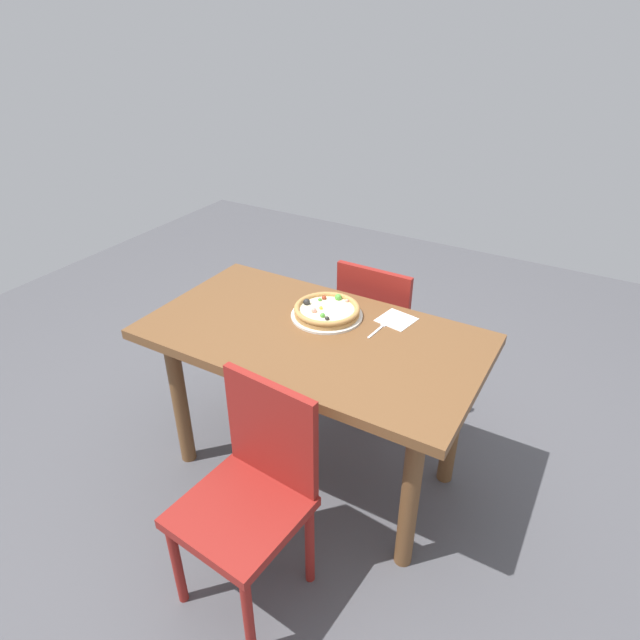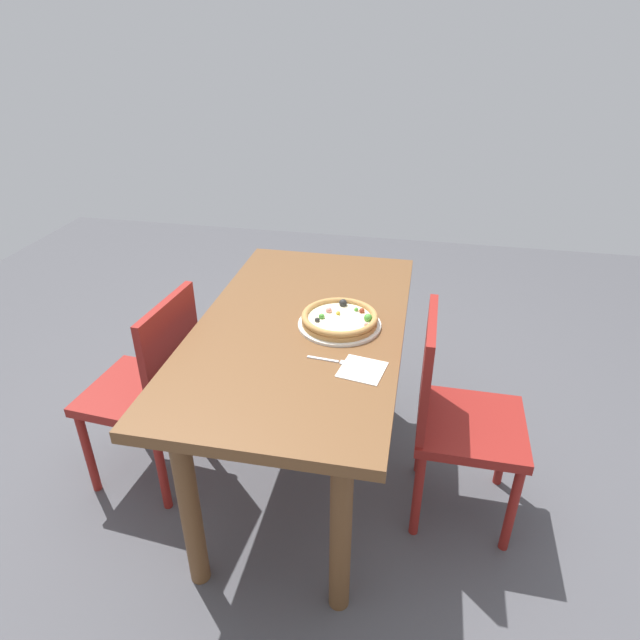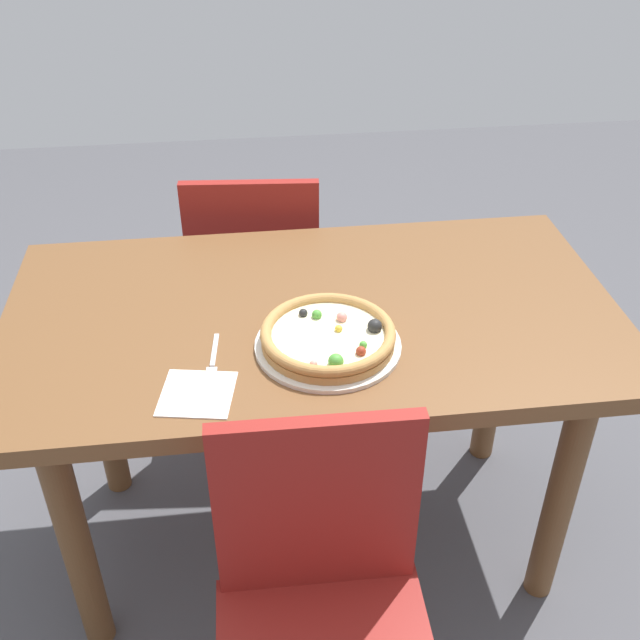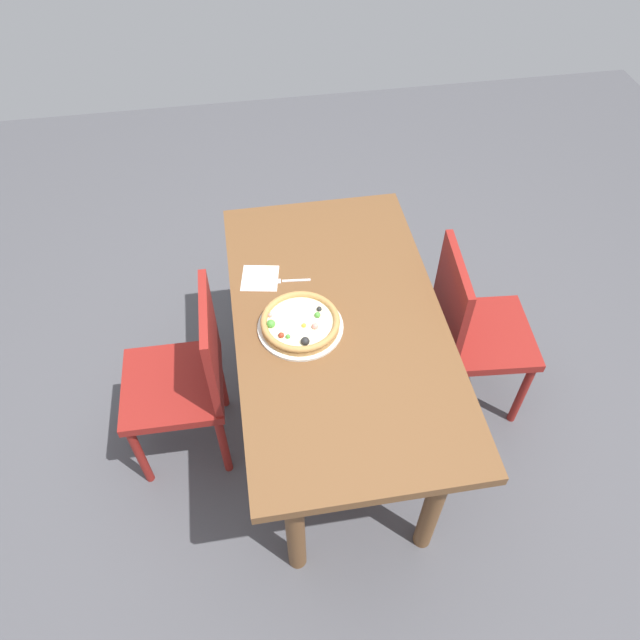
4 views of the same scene
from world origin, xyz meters
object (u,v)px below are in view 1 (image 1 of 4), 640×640
object	(u,v)px
chair_far	(381,330)
pizza	(327,310)
chair_near	(252,490)
plate	(327,315)
fork	(380,328)
napkin	(396,320)
dining_table	(313,355)

from	to	relation	value
chair_far	pizza	world-z (taller)	chair_far
chair_far	chair_near	bearing A→B (deg)	-86.35
chair_near	plate	world-z (taller)	chair_near
fork	pizza	bearing A→B (deg)	101.35
chair_near	napkin	bearing A→B (deg)	-94.86
chair_far	napkin	size ratio (longest dim) A/B	6.19
fork	napkin	world-z (taller)	fork
dining_table	chair_near	size ratio (longest dim) A/B	1.61
dining_table	chair_near	bearing A→B (deg)	-79.76
dining_table	pizza	size ratio (longest dim) A/B	4.89
plate	dining_table	bearing A→B (deg)	-83.81
pizza	napkin	size ratio (longest dim) A/B	2.03
fork	napkin	xyz separation A→B (m)	(0.03, 0.10, -0.00)
pizza	napkin	xyz separation A→B (m)	(0.27, 0.12, -0.03)
dining_table	pizza	xyz separation A→B (m)	(-0.02, 0.15, 0.14)
chair_near	chair_far	world-z (taller)	same
chair_far	napkin	bearing A→B (deg)	-57.12
chair_near	pizza	world-z (taller)	chair_near
dining_table	pizza	bearing A→B (deg)	96.54
pizza	chair_far	bearing A→B (deg)	81.60
chair_far	napkin	world-z (taller)	chair_far
plate	napkin	bearing A→B (deg)	23.77
chair_far	plate	xyz separation A→B (m)	(-0.07, -0.45, 0.30)
pizza	dining_table	bearing A→B (deg)	-83.46
plate	pizza	size ratio (longest dim) A/B	1.09
fork	chair_far	bearing A→B (deg)	28.07
dining_table	plate	bearing A→B (deg)	96.19
dining_table	fork	world-z (taller)	fork
napkin	chair_far	bearing A→B (deg)	122.01
chair_near	pizza	xyz separation A→B (m)	(-0.12, 0.74, 0.32)
chair_near	pizza	size ratio (longest dim) A/B	3.04
dining_table	chair_far	distance (m)	0.63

